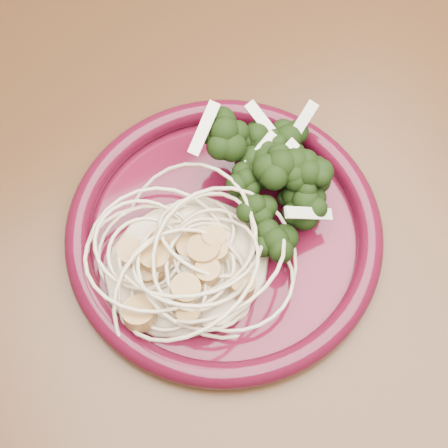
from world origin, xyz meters
TOP-DOWN VIEW (x-y plane):
  - dining_table at (0.00, 0.00)m, footprint 1.20×0.80m
  - dinner_plate at (-0.07, 0.04)m, footprint 0.32×0.32m
  - spaghetti_pile at (-0.11, 0.03)m, footprint 0.16×0.15m
  - scallop_cluster at (-0.11, 0.03)m, footprint 0.15×0.15m
  - broccoli_pile at (-0.03, 0.06)m, footprint 0.12×0.15m
  - onion_garnish at (-0.03, 0.06)m, footprint 0.08×0.10m

SIDE VIEW (x-z plane):
  - dining_table at x=0.00m, z-range 0.28..1.03m
  - dinner_plate at x=-0.07m, z-range 0.75..0.77m
  - spaghetti_pile at x=-0.11m, z-range 0.76..0.78m
  - broccoli_pile at x=-0.03m, z-range 0.76..0.80m
  - scallop_cluster at x=-0.11m, z-range 0.78..0.82m
  - onion_garnish at x=-0.03m, z-range 0.78..0.83m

